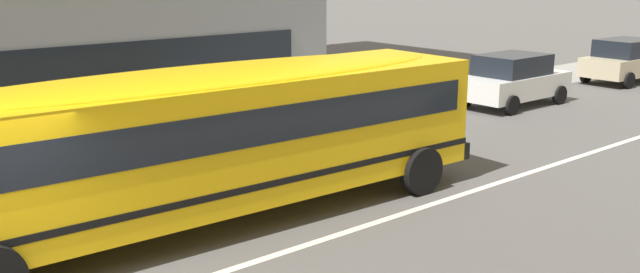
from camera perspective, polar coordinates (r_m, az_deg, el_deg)
school_bus at (r=11.89m, az=-9.86°, el=0.22°), size 12.20×3.17×2.71m
parked_car_white_beside_sign at (r=22.88m, az=15.56°, el=4.54°), size 3.91×1.89×1.64m
parked_car_beige_under_tree at (r=28.94m, az=23.81°, el=5.74°), size 3.98×2.04×1.64m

